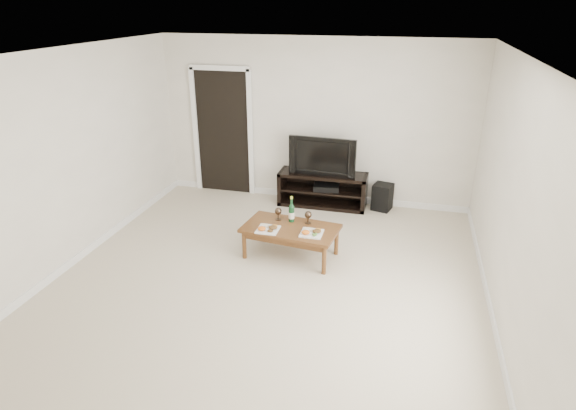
{
  "coord_description": "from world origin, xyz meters",
  "views": [
    {
      "loc": [
        1.45,
        -4.63,
        3.09
      ],
      "look_at": [
        0.07,
        0.78,
        0.7
      ],
      "focal_mm": 30.0,
      "sensor_mm": 36.0,
      "label": 1
    }
  ],
  "objects_px": {
    "subwoofer": "(382,197)",
    "television": "(324,155)",
    "media_console": "(323,189)",
    "coffee_table": "(291,242)"
  },
  "relations": [
    {
      "from": "coffee_table",
      "to": "television",
      "type": "bearing_deg",
      "value": 87.11
    },
    {
      "from": "media_console",
      "to": "coffee_table",
      "type": "relative_size",
      "value": 1.18
    },
    {
      "from": "subwoofer",
      "to": "television",
      "type": "bearing_deg",
      "value": -161.16
    },
    {
      "from": "television",
      "to": "subwoofer",
      "type": "xyz_separation_m",
      "value": [
        0.95,
        0.07,
        -0.64
      ]
    },
    {
      "from": "television",
      "to": "coffee_table",
      "type": "bearing_deg",
      "value": -89.82
    },
    {
      "from": "subwoofer",
      "to": "coffee_table",
      "type": "distance_m",
      "value": 2.11
    },
    {
      "from": "subwoofer",
      "to": "coffee_table",
      "type": "height_order",
      "value": "same"
    },
    {
      "from": "media_console",
      "to": "television",
      "type": "bearing_deg",
      "value": 0.0
    },
    {
      "from": "media_console",
      "to": "coffee_table",
      "type": "distance_m",
      "value": 1.77
    },
    {
      "from": "media_console",
      "to": "subwoofer",
      "type": "distance_m",
      "value": 0.96
    }
  ]
}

